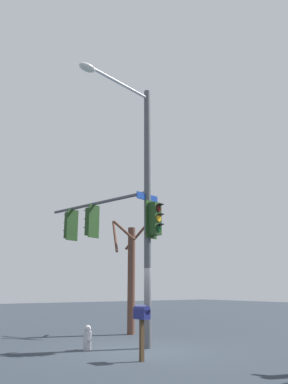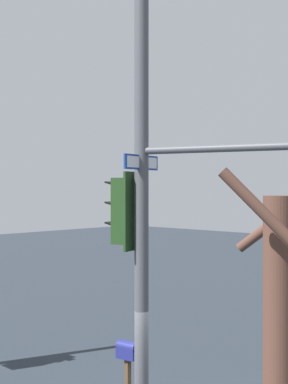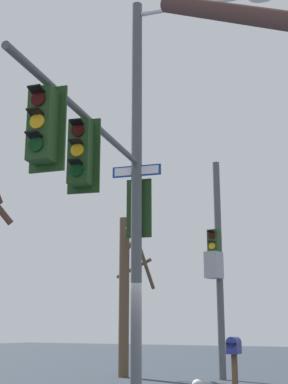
{
  "view_description": "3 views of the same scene",
  "coord_description": "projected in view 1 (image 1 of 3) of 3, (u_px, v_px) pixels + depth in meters",
  "views": [
    {
      "loc": [
        10.17,
        -7.04,
        1.85
      ],
      "look_at": [
        0.16,
        -0.12,
        4.95
      ],
      "focal_mm": 35.49,
      "sensor_mm": 36.0,
      "label": 1
    },
    {
      "loc": [
        -6.91,
        7.24,
        4.55
      ],
      "look_at": [
        -0.9,
        0.9,
        4.46
      ],
      "focal_mm": 54.39,
      "sensor_mm": 36.0,
      "label": 2
    },
    {
      "loc": [
        -10.23,
        -5.7,
        1.58
      ],
      "look_at": [
        -0.33,
        0.21,
        4.44
      ],
      "focal_mm": 51.62,
      "sensor_mm": 36.0,
      "label": 3
    }
  ],
  "objects": [
    {
      "name": "mailbox",
      "position": [
        142.0,
        317.0,
        10.14
      ],
      "size": [
        0.47,
        0.29,
        1.41
      ],
      "rotation": [
        0.0,
        0.0,
        4.84
      ],
      "color": "#4C3823",
      "rests_on": "ground"
    },
    {
      "name": "fire_hydrant",
      "position": [
        87.0,
        338.0,
        11.79
      ],
      "size": [
        0.38,
        0.24,
        0.73
      ],
      "color": "#B2B2B7",
      "rests_on": "ground"
    },
    {
      "name": "main_signal_pole_assembly",
      "position": [
        121.0,
        206.0,
        13.84
      ],
      "size": [
        6.22,
        3.68,
        9.03
      ],
      "rotation": [
        0.0,
        0.0,
        3.38
      ],
      "color": "#4C4F54",
      "rests_on": "ground"
    },
    {
      "name": "ground_plane",
      "position": [
        144.0,
        351.0,
        11.53
      ],
      "size": [
        80.0,
        80.0,
        0.0
      ],
      "primitive_type": "plane",
      "color": "#293039"
    },
    {
      "name": "bare_tree_across_street",
      "position": [
        130.0,
        274.0,
        16.27
      ],
      "size": [
        1.79,
        1.85,
        4.86
      ],
      "color": "brown",
      "rests_on": "ground"
    }
  ]
}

